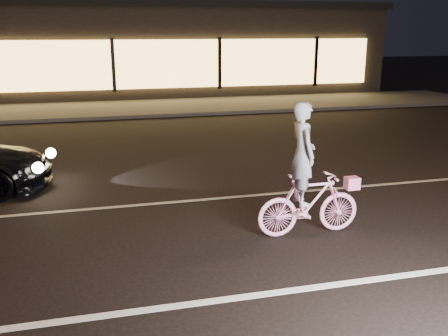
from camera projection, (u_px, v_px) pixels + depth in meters
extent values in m
plane|color=black|center=(163.00, 251.00, 7.05)|extent=(90.00, 90.00, 0.00)
cube|color=silver|center=(181.00, 305.00, 5.65)|extent=(60.00, 0.12, 0.01)
cube|color=gray|center=(148.00, 204.00, 8.91)|extent=(60.00, 0.10, 0.01)
cube|color=#383533|center=(118.00, 109.00, 19.16)|extent=(30.00, 4.00, 0.12)
cube|color=black|center=(109.00, 51.00, 24.24)|extent=(25.00, 8.00, 4.00)
cube|color=black|center=(107.00, 7.00, 23.69)|extent=(25.40, 8.40, 0.30)
cube|color=#F5B755|center=(113.00, 65.00, 20.52)|extent=(23.00, 0.15, 2.00)
cube|color=black|center=(113.00, 65.00, 20.45)|extent=(0.15, 0.08, 2.20)
cube|color=black|center=(220.00, 63.00, 21.52)|extent=(0.15, 0.08, 2.20)
cube|color=black|center=(316.00, 62.00, 22.60)|extent=(0.15, 0.08, 2.20)
imported|color=#FF3BA3|center=(309.00, 204.00, 7.51)|extent=(1.62, 0.46, 0.97)
imported|color=white|center=(303.00, 154.00, 7.26)|extent=(0.37, 0.56, 1.53)
cube|color=#FF5F90|center=(352.00, 183.00, 7.60)|extent=(0.20, 0.17, 0.19)
sphere|color=#FFF2BF|center=(51.00, 153.00, 10.23)|extent=(0.21, 0.21, 0.21)
sphere|color=#FFF2BF|center=(38.00, 168.00, 9.14)|extent=(0.21, 0.21, 0.21)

